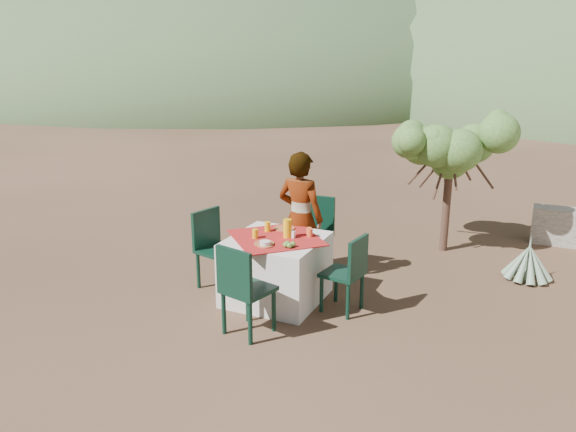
{
  "coord_description": "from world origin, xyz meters",
  "views": [
    {
      "loc": [
        2.33,
        -5.58,
        2.79
      ],
      "look_at": [
        -0.35,
        0.26,
        0.9
      ],
      "focal_mm": 35.0,
      "sensor_mm": 36.0,
      "label": 1
    }
  ],
  "objects_px": {
    "chair_far": "(315,231)",
    "chair_left": "(213,245)",
    "person": "(300,218)",
    "shrub_tree": "(455,155)",
    "juice_pitcher": "(287,228)",
    "chair_right": "(349,271)",
    "chair_near": "(243,287)",
    "agave": "(528,263)",
    "table": "(276,269)"
  },
  "relations": [
    {
      "from": "table",
      "to": "shrub_tree",
      "type": "xyz_separation_m",
      "value": [
        1.53,
        2.59,
        1.03
      ]
    },
    {
      "from": "chair_right",
      "to": "shrub_tree",
      "type": "xyz_separation_m",
      "value": [
        0.67,
        2.56,
        0.91
      ]
    },
    {
      "from": "chair_near",
      "to": "agave",
      "type": "distance_m",
      "value": 3.81
    },
    {
      "from": "chair_far",
      "to": "juice_pitcher",
      "type": "relative_size",
      "value": 4.66
    },
    {
      "from": "chair_right",
      "to": "juice_pitcher",
      "type": "distance_m",
      "value": 0.84
    },
    {
      "from": "chair_right",
      "to": "person",
      "type": "bearing_deg",
      "value": -116.41
    },
    {
      "from": "chair_right",
      "to": "shrub_tree",
      "type": "relative_size",
      "value": 0.5
    },
    {
      "from": "chair_left",
      "to": "agave",
      "type": "xyz_separation_m",
      "value": [
        3.51,
        1.83,
        -0.31
      ]
    },
    {
      "from": "chair_right",
      "to": "agave",
      "type": "relative_size",
      "value": 1.36
    },
    {
      "from": "table",
      "to": "chair_far",
      "type": "relative_size",
      "value": 1.31
    },
    {
      "from": "table",
      "to": "chair_near",
      "type": "height_order",
      "value": "chair_near"
    },
    {
      "from": "person",
      "to": "chair_left",
      "type": "bearing_deg",
      "value": 38.8
    },
    {
      "from": "chair_near",
      "to": "chair_left",
      "type": "relative_size",
      "value": 1.01
    },
    {
      "from": "agave",
      "to": "chair_right",
      "type": "bearing_deg",
      "value": -133.85
    },
    {
      "from": "chair_far",
      "to": "chair_left",
      "type": "bearing_deg",
      "value": -137.29
    },
    {
      "from": "person",
      "to": "shrub_tree",
      "type": "height_order",
      "value": "shrub_tree"
    },
    {
      "from": "chair_left",
      "to": "chair_near",
      "type": "bearing_deg",
      "value": -122.24
    },
    {
      "from": "juice_pitcher",
      "to": "chair_right",
      "type": "bearing_deg",
      "value": -1.93
    },
    {
      "from": "agave",
      "to": "juice_pitcher",
      "type": "height_order",
      "value": "juice_pitcher"
    },
    {
      "from": "chair_left",
      "to": "juice_pitcher",
      "type": "bearing_deg",
      "value": -76.04
    },
    {
      "from": "chair_left",
      "to": "chair_right",
      "type": "xyz_separation_m",
      "value": [
        1.74,
        -0.02,
        -0.04
      ]
    },
    {
      "from": "chair_left",
      "to": "shrub_tree",
      "type": "xyz_separation_m",
      "value": [
        2.41,
        2.55,
        0.88
      ]
    },
    {
      "from": "chair_right",
      "to": "juice_pitcher",
      "type": "height_order",
      "value": "juice_pitcher"
    },
    {
      "from": "chair_right",
      "to": "agave",
      "type": "bearing_deg",
      "value": 145.19
    },
    {
      "from": "table",
      "to": "shrub_tree",
      "type": "height_order",
      "value": "shrub_tree"
    },
    {
      "from": "juice_pitcher",
      "to": "chair_near",
      "type": "bearing_deg",
      "value": -92.36
    },
    {
      "from": "shrub_tree",
      "to": "table",
      "type": "bearing_deg",
      "value": -120.63
    },
    {
      "from": "agave",
      "to": "person",
      "type": "bearing_deg",
      "value": -154.36
    },
    {
      "from": "chair_far",
      "to": "chair_near",
      "type": "relative_size",
      "value": 1.03
    },
    {
      "from": "person",
      "to": "shrub_tree",
      "type": "distance_m",
      "value": 2.55
    },
    {
      "from": "shrub_tree",
      "to": "juice_pitcher",
      "type": "relative_size",
      "value": 8.34
    },
    {
      "from": "chair_far",
      "to": "chair_left",
      "type": "distance_m",
      "value": 1.34
    },
    {
      "from": "chair_near",
      "to": "shrub_tree",
      "type": "xyz_separation_m",
      "value": [
        1.46,
        3.52,
        0.87
      ]
    },
    {
      "from": "shrub_tree",
      "to": "juice_pitcher",
      "type": "distance_m",
      "value": 2.96
    },
    {
      "from": "agave",
      "to": "juice_pitcher",
      "type": "distance_m",
      "value": 3.18
    },
    {
      "from": "chair_near",
      "to": "juice_pitcher",
      "type": "height_order",
      "value": "juice_pitcher"
    },
    {
      "from": "chair_far",
      "to": "chair_near",
      "type": "xyz_separation_m",
      "value": [
        0.01,
        -1.94,
        -0.01
      ]
    },
    {
      "from": "chair_far",
      "to": "agave",
      "type": "distance_m",
      "value": 2.73
    },
    {
      "from": "shrub_tree",
      "to": "agave",
      "type": "height_order",
      "value": "shrub_tree"
    },
    {
      "from": "agave",
      "to": "juice_pitcher",
      "type": "relative_size",
      "value": 3.05
    },
    {
      "from": "chair_left",
      "to": "shrub_tree",
      "type": "distance_m",
      "value": 3.61
    },
    {
      "from": "chair_right",
      "to": "chair_left",
      "type": "bearing_deg",
      "value": -81.56
    },
    {
      "from": "chair_left",
      "to": "person",
      "type": "distance_m",
      "value": 1.11
    },
    {
      "from": "person",
      "to": "juice_pitcher",
      "type": "height_order",
      "value": "person"
    },
    {
      "from": "agave",
      "to": "chair_near",
      "type": "bearing_deg",
      "value": -132.43
    },
    {
      "from": "person",
      "to": "shrub_tree",
      "type": "relative_size",
      "value": 0.93
    },
    {
      "from": "chair_left",
      "to": "chair_right",
      "type": "relative_size",
      "value": 1.08
    },
    {
      "from": "table",
      "to": "person",
      "type": "bearing_deg",
      "value": 87.09
    },
    {
      "from": "table",
      "to": "chair_near",
      "type": "relative_size",
      "value": 1.35
    },
    {
      "from": "table",
      "to": "chair_left",
      "type": "distance_m",
      "value": 0.88
    }
  ]
}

